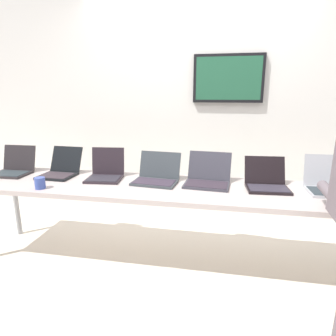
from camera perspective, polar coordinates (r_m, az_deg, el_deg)
name	(u,v)px	position (r m, az deg, el deg)	size (l,w,h in m)	color
ground	(179,266)	(2.69, 2.18, -18.99)	(8.00, 8.00, 0.04)	silver
back_wall	(195,101)	(3.36, 5.43, 13.17)	(8.00, 0.11, 2.76)	silver
workbench	(180,192)	(2.37, 2.34, -4.74)	(3.75, 0.70, 0.72)	#B6A8A3
laptop_station_0	(14,168)	(3.11, -28.49, 0.08)	(0.34, 0.32, 0.26)	#282426
laptop_station_1	(61,169)	(2.86, -20.72, -0.24)	(0.32, 0.37, 0.25)	black
laptop_station_2	(106,172)	(2.63, -12.38, -0.77)	(0.33, 0.33, 0.27)	#281F26
laptop_station_3	(157,176)	(2.47, -2.30, -1.51)	(0.40, 0.35, 0.24)	#353B3F
laptop_station_4	(208,177)	(2.44, 7.95, -1.85)	(0.39, 0.37, 0.25)	#35343E
laptop_station_5	(266,181)	(2.45, 19.12, -2.55)	(0.35, 0.35, 0.23)	black
laptop_station_6	(327,184)	(2.56, 29.23, -2.74)	(0.31, 0.32, 0.27)	#AAADB3
coffee_mug	(40,183)	(2.52, -24.26, -2.77)	(0.08, 0.08, 0.09)	#394EA2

